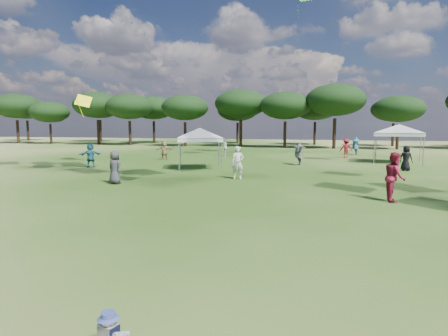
% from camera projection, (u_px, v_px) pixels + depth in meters
% --- Properties ---
extents(tree_line, '(108.78, 17.63, 7.77)m').
position_uv_depth(tree_line, '(327.00, 104.00, 46.96)').
color(tree_line, black).
rests_on(tree_line, ground).
extents(tent_left, '(5.25, 5.25, 2.91)m').
position_uv_depth(tent_left, '(200.00, 130.00, 23.76)').
color(tent_left, gray).
rests_on(tent_left, ground).
extents(tent_right, '(6.61, 6.61, 3.14)m').
position_uv_depth(tent_right, '(399.00, 126.00, 27.48)').
color(tent_right, gray).
rests_on(tent_right, ground).
extents(toddler, '(0.42, 0.46, 0.56)m').
position_uv_depth(toddler, '(111.00, 335.00, 4.56)').
color(toddler, black).
rests_on(toddler, ground).
extents(festival_crowd, '(30.69, 23.77, 1.82)m').
position_uv_depth(festival_crowd, '(316.00, 154.00, 25.39)').
color(festival_crowd, black).
rests_on(festival_crowd, ground).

